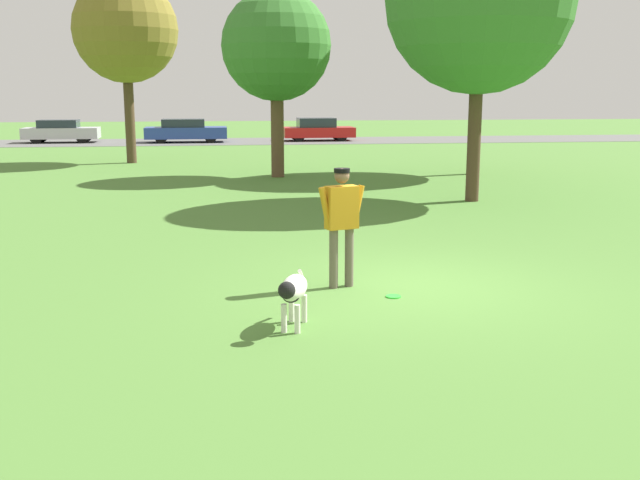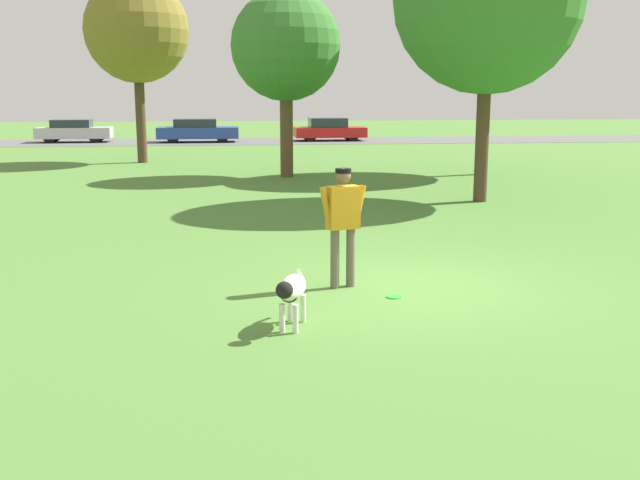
% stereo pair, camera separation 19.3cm
% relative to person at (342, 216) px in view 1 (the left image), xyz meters
% --- Properties ---
extents(ground_plane, '(120.00, 120.00, 0.00)m').
position_rel_person_xyz_m(ground_plane, '(0.98, -0.11, -1.06)').
color(ground_plane, '#4C7A33').
extents(far_road_strip, '(120.00, 6.00, 0.01)m').
position_rel_person_xyz_m(far_road_strip, '(0.98, 31.96, -1.05)').
color(far_road_strip, '#5B5B59').
rests_on(far_road_strip, ground_plane).
extents(person, '(0.73, 0.35, 1.76)m').
position_rel_person_xyz_m(person, '(0.00, 0.00, 0.00)').
color(person, '#665B4C').
rests_on(person, ground_plane).
extents(dog, '(0.50, 1.08, 0.69)m').
position_rel_person_xyz_m(dog, '(-0.89, -1.86, -0.58)').
color(dog, silver).
rests_on(dog, ground_plane).
extents(frisbee, '(0.21, 0.21, 0.02)m').
position_rel_person_xyz_m(frisbee, '(0.64, -0.64, -1.05)').
color(frisbee, '#33D838').
rests_on(frisbee, ground_plane).
extents(tree_far_left, '(4.03, 4.03, 7.12)m').
position_rel_person_xyz_m(tree_far_left, '(-5.22, 19.94, 4.03)').
color(tree_far_left, '#4C3826').
rests_on(tree_far_left, ground_plane).
extents(tree_mid_center, '(3.56, 3.56, 6.04)m').
position_rel_person_xyz_m(tree_mid_center, '(0.17, 14.32, 3.17)').
color(tree_mid_center, brown).
rests_on(tree_mid_center, ground_plane).
extents(parked_car_silver, '(4.04, 1.75, 1.25)m').
position_rel_person_xyz_m(parked_car_silver, '(-10.35, 32.22, -0.43)').
color(parked_car_silver, '#B7B7BC').
rests_on(parked_car_silver, ground_plane).
extents(parked_car_blue, '(4.46, 1.88, 1.28)m').
position_rel_person_xyz_m(parked_car_blue, '(-3.59, 31.59, -0.41)').
color(parked_car_blue, '#284293').
rests_on(parked_car_blue, ground_plane).
extents(parked_car_red, '(4.05, 1.93, 1.29)m').
position_rel_person_xyz_m(parked_car_red, '(3.81, 31.94, -0.42)').
color(parked_car_red, red).
rests_on(parked_car_red, ground_plane).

